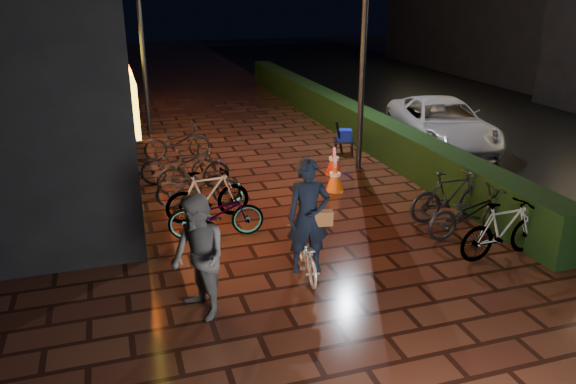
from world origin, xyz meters
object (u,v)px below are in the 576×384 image
object	(u,v)px
bystander_person	(199,257)
traffic_barrier	(334,169)
cyclist	(308,234)
cart_assembly	(344,136)
van	(442,124)

from	to	relation	value
bystander_person	traffic_barrier	bearing A→B (deg)	121.24
cyclist	cart_assembly	distance (m)	7.02
van	cart_assembly	distance (m)	3.06
van	bystander_person	bearing A→B (deg)	-126.38
bystander_person	traffic_barrier	distance (m)	6.30
traffic_barrier	cart_assembly	distance (m)	2.31
van	cart_assembly	bearing A→B (deg)	-167.23
bystander_person	traffic_barrier	size ratio (longest dim) A/B	1.14
cyclist	traffic_barrier	world-z (taller)	cyclist
bystander_person	cart_assembly	size ratio (longest dim) A/B	1.76
van	cart_assembly	world-z (taller)	van
traffic_barrier	cart_assembly	size ratio (longest dim) A/B	1.54
cyclist	traffic_barrier	distance (m)	4.74
bystander_person	cart_assembly	world-z (taller)	bystander_person
van	cyclist	world-z (taller)	cyclist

